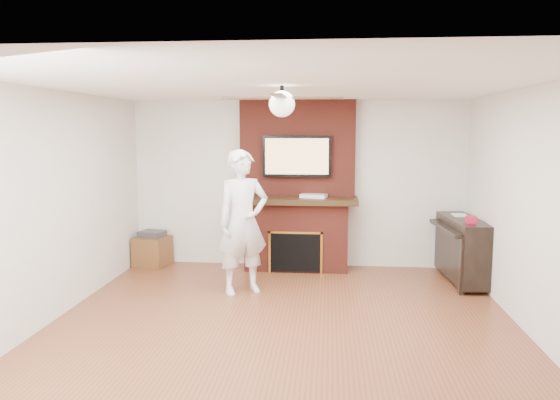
# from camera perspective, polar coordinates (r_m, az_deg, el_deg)

# --- Properties ---
(room_shell) EXTENTS (5.36, 5.86, 2.86)m
(room_shell) POSITION_cam_1_polar(r_m,az_deg,el_deg) (5.54, 0.20, -1.12)
(room_shell) COLOR brown
(room_shell) RESTS_ON ground
(fireplace) EXTENTS (1.78, 0.64, 2.50)m
(fireplace) POSITION_cam_1_polar(r_m,az_deg,el_deg) (8.09, 1.77, -0.25)
(fireplace) COLOR maroon
(fireplace) RESTS_ON ground
(tv) EXTENTS (1.00, 0.08, 0.60)m
(tv) POSITION_cam_1_polar(r_m,az_deg,el_deg) (7.98, 1.77, 4.59)
(tv) COLOR black
(tv) RESTS_ON fireplace
(ceiling_fan) EXTENTS (1.21, 1.21, 0.31)m
(ceiling_fan) POSITION_cam_1_polar(r_m,az_deg,el_deg) (5.48, 0.20, 10.13)
(ceiling_fan) COLOR black
(ceiling_fan) RESTS_ON room_shell
(person) EXTENTS (0.80, 0.72, 1.82)m
(person) POSITION_cam_1_polar(r_m,az_deg,el_deg) (6.88, -3.89, -2.32)
(person) COLOR silver
(person) RESTS_ON ground
(side_table) EXTENTS (0.55, 0.55, 0.54)m
(side_table) POSITION_cam_1_polar(r_m,az_deg,el_deg) (8.57, -13.18, -5.08)
(side_table) COLOR brown
(side_table) RESTS_ON ground
(piano) EXTENTS (0.59, 1.36, 0.97)m
(piano) POSITION_cam_1_polar(r_m,az_deg,el_deg) (7.83, 18.50, -4.79)
(piano) COLOR black
(piano) RESTS_ON ground
(cable_box) EXTENTS (0.41, 0.29, 0.05)m
(cable_box) POSITION_cam_1_polar(r_m,az_deg,el_deg) (7.97, 3.53, 0.43)
(cable_box) COLOR silver
(cable_box) RESTS_ON fireplace
(candle_orange) EXTENTS (0.07, 0.07, 0.13)m
(candle_orange) POSITION_cam_1_polar(r_m,az_deg,el_deg) (8.06, 0.27, -7.01)
(candle_orange) COLOR orange
(candle_orange) RESTS_ON ground
(candle_green) EXTENTS (0.07, 0.07, 0.10)m
(candle_green) POSITION_cam_1_polar(r_m,az_deg,el_deg) (8.06, 0.95, -7.12)
(candle_green) COLOR #548F39
(candle_green) RESTS_ON ground
(candle_cream) EXTENTS (0.07, 0.07, 0.10)m
(candle_cream) POSITION_cam_1_polar(r_m,az_deg,el_deg) (8.02, 3.04, -7.20)
(candle_cream) COLOR #C5B39C
(candle_cream) RESTS_ON ground
(candle_blue) EXTENTS (0.06, 0.06, 0.08)m
(candle_blue) POSITION_cam_1_polar(r_m,az_deg,el_deg) (8.09, 3.22, -7.13)
(candle_blue) COLOR navy
(candle_blue) RESTS_ON ground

